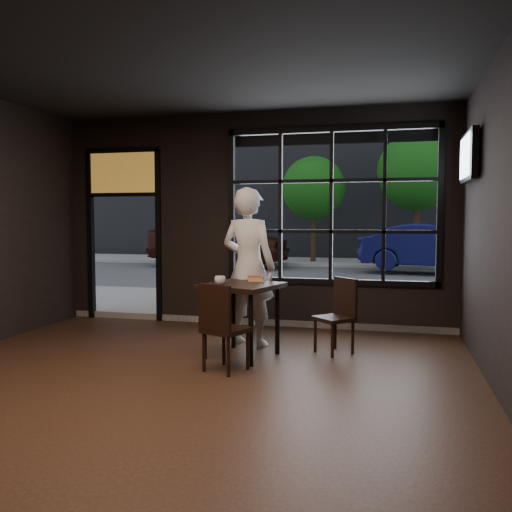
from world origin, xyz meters
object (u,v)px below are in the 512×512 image
(cafe_table, at_px, (242,320))
(navy_car, at_px, (434,247))
(chair_near, at_px, (226,327))
(man, at_px, (248,267))

(cafe_table, xyz_separation_m, navy_car, (2.90, 10.40, 0.35))
(cafe_table, height_order, chair_near, chair_near)
(chair_near, xyz_separation_m, man, (-0.07, 1.21, 0.53))
(chair_near, bearing_deg, navy_car, -82.83)
(man, bearing_deg, navy_car, -92.49)
(chair_near, distance_m, man, 1.32)
(cafe_table, height_order, navy_car, navy_car)
(cafe_table, distance_m, navy_car, 10.80)
(cafe_table, distance_m, man, 0.83)
(cafe_table, distance_m, chair_near, 0.62)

